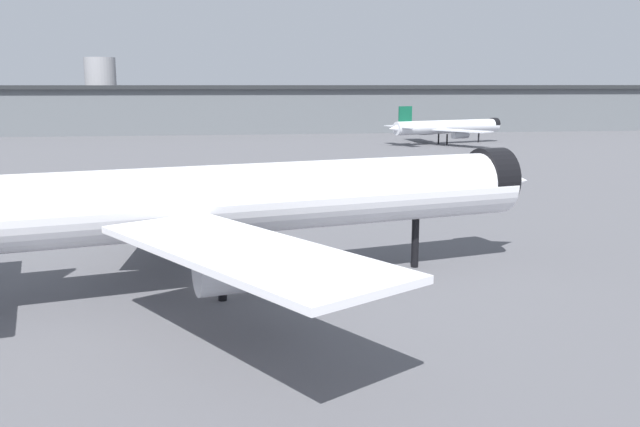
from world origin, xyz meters
The scene contains 5 objects.
ground centered at (0.00, 0.00, 0.00)m, with size 900.00×900.00×0.00m, color #56565B.
airliner_near_gate centered at (1.24, -0.28, 7.02)m, with size 55.24×49.43×15.92m.
airliner_far_taxiway centered at (59.78, 125.07, 4.53)m, with size 36.53×32.56×10.28m.
terminal_building centered at (46.29, 180.38, 7.91)m, with size 255.14×31.02×24.39m.
baggage_tug_wing centered at (3.11, 33.35, 0.97)m, with size 3.52×3.27×1.85m.
Camera 1 is at (0.38, -53.32, 16.02)m, focal length 38.34 mm.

